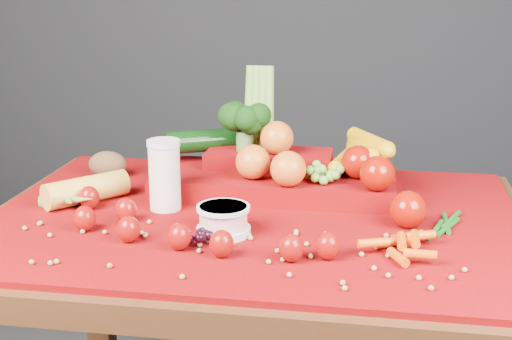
% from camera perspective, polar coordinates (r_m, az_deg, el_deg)
% --- Properties ---
extents(table, '(1.10, 0.80, 0.75)m').
position_cam_1_polar(table, '(1.47, -0.13, -7.52)').
color(table, '#321B0B').
rests_on(table, ground).
extents(red_cloth, '(1.05, 0.75, 0.01)m').
position_cam_1_polar(red_cloth, '(1.43, -0.13, -3.83)').
color(red_cloth, '#780404').
rests_on(red_cloth, table).
extents(milk_glass, '(0.07, 0.07, 0.15)m').
position_cam_1_polar(milk_glass, '(1.46, -7.34, -0.19)').
color(milk_glass, silver).
rests_on(milk_glass, red_cloth).
extents(yogurt_bowl, '(0.10, 0.10, 0.06)m').
position_cam_1_polar(yogurt_bowl, '(1.32, -2.63, -3.94)').
color(yogurt_bowl, silver).
rests_on(yogurt_bowl, red_cloth).
extents(strawberry_scatter, '(0.54, 0.28, 0.05)m').
position_cam_1_polar(strawberry_scatter, '(1.32, -6.47, -4.18)').
color(strawberry_scatter, maroon).
rests_on(strawberry_scatter, red_cloth).
extents(dark_grape_cluster, '(0.06, 0.05, 0.03)m').
position_cam_1_polar(dark_grape_cluster, '(1.29, -4.52, -5.30)').
color(dark_grape_cluster, black).
rests_on(dark_grape_cluster, red_cloth).
extents(soybean_scatter, '(0.84, 0.24, 0.01)m').
position_cam_1_polar(soybean_scatter, '(1.25, -1.66, -6.48)').
color(soybean_scatter, '#A88748').
rests_on(soybean_scatter, red_cloth).
extents(corn_ear, '(0.25, 0.26, 0.06)m').
position_cam_1_polar(corn_ear, '(1.52, -14.35, -2.10)').
color(corn_ear, yellow).
rests_on(corn_ear, red_cloth).
extents(potato, '(0.09, 0.07, 0.06)m').
position_cam_1_polar(potato, '(1.71, -11.78, 0.45)').
color(potato, brown).
rests_on(potato, red_cloth).
extents(baby_carrot_pile, '(0.17, 0.17, 0.03)m').
position_cam_1_polar(baby_carrot_pile, '(1.27, 11.40, -5.85)').
color(baby_carrot_pile, '#D24907').
rests_on(baby_carrot_pile, red_cloth).
extents(green_bean_pile, '(0.14, 0.12, 0.01)m').
position_cam_1_polar(green_bean_pile, '(1.41, 14.75, -4.26)').
color(green_bean_pile, '#125114').
rests_on(green_bean_pile, red_cloth).
extents(produce_mound, '(0.58, 0.37, 0.27)m').
position_cam_1_polar(produce_mound, '(1.56, 2.31, 0.29)').
color(produce_mound, '#780404').
rests_on(produce_mound, red_cloth).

